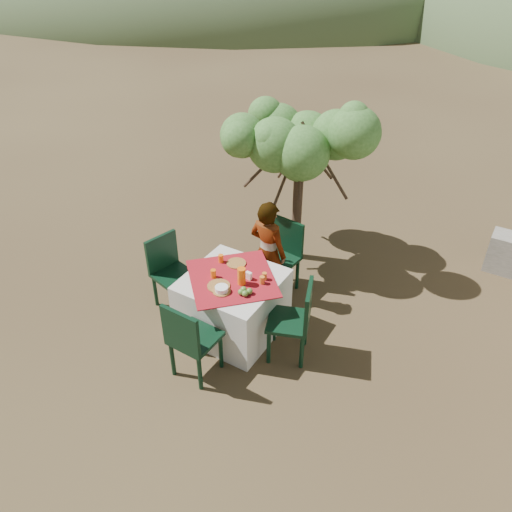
{
  "coord_description": "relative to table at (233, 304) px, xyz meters",
  "views": [
    {
      "loc": [
        2.5,
        -3.2,
        4.15
      ],
      "look_at": [
        0.05,
        0.86,
        0.85
      ],
      "focal_mm": 35.0,
      "sensor_mm": 36.0,
      "label": 1
    }
  ],
  "objects": [
    {
      "name": "plate_far",
      "position": [
        -0.11,
        0.25,
        0.39
      ],
      "size": [
        0.23,
        0.23,
        0.01
      ],
      "primitive_type": "cylinder",
      "color": "brown",
      "rests_on": "table"
    },
    {
      "name": "bowl_plate",
      "position": [
        0.04,
        -0.26,
        0.39
      ],
      "size": [
        0.2,
        0.2,
        0.01
      ],
      "primitive_type": "cylinder",
      "color": "brown",
      "rests_on": "table"
    },
    {
      "name": "juice_pitcher",
      "position": [
        0.15,
        -0.03,
        0.48
      ],
      "size": [
        0.09,
        0.09,
        0.2
      ],
      "primitive_type": "cylinder",
      "color": "orange",
      "rests_on": "table"
    },
    {
      "name": "chair_left",
      "position": [
        -0.94,
        0.01,
        0.15
      ],
      "size": [
        0.53,
        0.53,
        0.95
      ],
      "rotation": [
        0.0,
        0.0,
        1.32
      ],
      "color": "black",
      "rests_on": "ground"
    },
    {
      "name": "napkin_holder",
      "position": [
        0.17,
        0.08,
        0.43
      ],
      "size": [
        0.07,
        0.05,
        0.09
      ],
      "primitive_type": "cube",
      "rotation": [
        0.0,
        0.0,
        -0.11
      ],
      "color": "white",
      "rests_on": "table"
    },
    {
      "name": "jar_right",
      "position": [
        0.32,
        0.17,
        0.43
      ],
      "size": [
        0.05,
        0.05,
        0.09
      ],
      "primitive_type": "cylinder",
      "color": "orange",
      "rests_on": "table"
    },
    {
      "name": "glass_near",
      "position": [
        -0.18,
        -0.1,
        0.43
      ],
      "size": [
        0.06,
        0.06,
        0.1
      ],
      "primitive_type": "cylinder",
      "color": "orange",
      "rests_on": "table"
    },
    {
      "name": "chair_far",
      "position": [
        0.1,
        1.01,
        0.16
      ],
      "size": [
        0.5,
        0.5,
        0.97
      ],
      "rotation": [
        0.0,
        0.0,
        -0.12
      ],
      "color": "black",
      "rests_on": "ground"
    },
    {
      "name": "chair_near",
      "position": [
        0.03,
        -0.84,
        0.17
      ],
      "size": [
        0.47,
        0.47,
        0.98
      ],
      "rotation": [
        0.0,
        0.0,
        3.11
      ],
      "color": "black",
      "rests_on": "ground"
    },
    {
      "name": "shrub_tree",
      "position": [
        -0.02,
        1.8,
        1.24
      ],
      "size": [
        1.74,
        1.71,
        2.05
      ],
      "color": "#3F301F",
      "rests_on": "ground"
    },
    {
      "name": "plate_near",
      "position": [
        -0.04,
        -0.2,
        0.39
      ],
      "size": [
        0.25,
        0.25,
        0.01
      ],
      "primitive_type": "cylinder",
      "color": "brown",
      "rests_on": "table"
    },
    {
      "name": "person",
      "position": [
        0.05,
        0.73,
        0.32
      ],
      "size": [
        0.54,
        0.38,
        1.4
      ],
      "primitive_type": "imported",
      "rotation": [
        0.0,
        0.0,
        3.04
      ],
      "color": "#8C6651",
      "rests_on": "ground"
    },
    {
      "name": "ground",
      "position": [
        0.02,
        -0.46,
        -0.38
      ],
      "size": [
        160.0,
        160.0,
        0.0
      ],
      "primitive_type": "plane",
      "color": "#362818",
      "rests_on": "ground"
    },
    {
      "name": "chair_right",
      "position": [
        0.82,
        0.0,
        0.16
      ],
      "size": [
        0.57,
        0.57,
        0.97
      ],
      "rotation": [
        0.0,
        0.0,
        5.06
      ],
      "color": "black",
      "rests_on": "ground"
    },
    {
      "name": "table",
      "position": [
        0.0,
        0.0,
        0.0
      ],
      "size": [
        1.3,
        1.3,
        0.76
      ],
      "color": "silver",
      "rests_on": "ground"
    },
    {
      "name": "white_bowl",
      "position": [
        0.04,
        -0.26,
        0.42
      ],
      "size": [
        0.14,
        0.14,
        0.05
      ],
      "primitive_type": "cylinder",
      "color": "white",
      "rests_on": "bowl_plate"
    },
    {
      "name": "fruit_cluster",
      "position": [
        0.28,
        -0.17,
        0.42
      ],
      "size": [
        0.14,
        0.13,
        0.07
      ],
      "color": "#55832F",
      "rests_on": "table"
    },
    {
      "name": "glass_far",
      "position": [
        -0.28,
        0.19,
        0.43
      ],
      "size": [
        0.06,
        0.06,
        0.1
      ],
      "primitive_type": "cylinder",
      "color": "orange",
      "rests_on": "table"
    },
    {
      "name": "jar_left",
      "position": [
        0.34,
        0.09,
        0.43
      ],
      "size": [
        0.06,
        0.06,
        0.09
      ],
      "primitive_type": "cylinder",
      "color": "orange",
      "rests_on": "table"
    }
  ]
}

